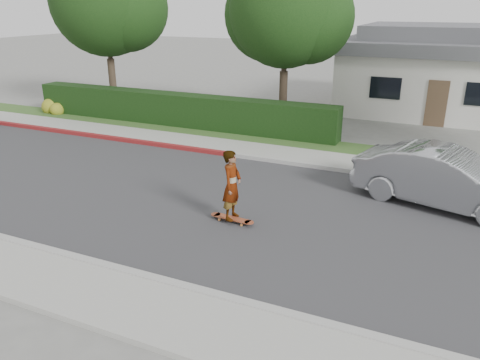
{
  "coord_description": "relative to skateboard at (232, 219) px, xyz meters",
  "views": [
    {
      "loc": [
        8.24,
        -10.8,
        5.32
      ],
      "look_at": [
        3.6,
        -0.42,
        1.0
      ],
      "focal_mm": 35.0,
      "sensor_mm": 36.0,
      "label": 1
    }
  ],
  "objects": [
    {
      "name": "skateboard",
      "position": [
        0.0,
        0.0,
        0.0
      ],
      "size": [
        1.25,
        0.34,
        0.11
      ],
      "rotation": [
        0.0,
        0.0,
        -0.08
      ],
      "color": "#BF7134",
      "rests_on": "ground"
    },
    {
      "name": "planting_strip",
      "position": [
        -3.6,
        7.52,
        -0.06
      ],
      "size": [
        60.0,
        1.6,
        0.1
      ],
      "primitive_type": "cube",
      "color": "#2D4C1E",
      "rests_on": "ground"
    },
    {
      "name": "tree_center",
      "position": [
        -2.12,
        10.11,
        4.8
      ],
      "size": [
        5.66,
        4.84,
        7.44
      ],
      "color": "#33261C",
      "rests_on": "ground"
    },
    {
      "name": "hedge",
      "position": [
        -6.6,
        8.12,
        0.64
      ],
      "size": [
        15.0,
        1.0,
        1.5
      ],
      "primitive_type": "cube",
      "color": "black",
      "rests_on": "ground"
    },
    {
      "name": "curb_far",
      "position": [
        -3.6,
        5.02,
        -0.03
      ],
      "size": [
        60.0,
        0.2,
        0.15
      ],
      "primitive_type": "cube",
      "color": "#9E9E99",
      "rests_on": "ground"
    },
    {
      "name": "sidewalk_far",
      "position": [
        -3.6,
        5.92,
        -0.05
      ],
      "size": [
        60.0,
        1.6,
        0.12
      ],
      "primitive_type": "cube",
      "color": "gray",
      "rests_on": "ground"
    },
    {
      "name": "tree_left",
      "position": [
        -11.12,
        9.61,
        5.16
      ],
      "size": [
        5.99,
        5.21,
        8.0
      ],
      "color": "#33261C",
      "rests_on": "ground"
    },
    {
      "name": "curb_red_section",
      "position": [
        -8.6,
        5.02,
        -0.03
      ],
      "size": [
        12.0,
        0.21,
        0.15
      ],
      "primitive_type": "cube",
      "color": "maroon",
      "rests_on": "ground"
    },
    {
      "name": "road",
      "position": [
        -3.6,
        0.92,
        -0.1
      ],
      "size": [
        60.0,
        8.0,
        0.01
      ],
      "primitive_type": "cube",
      "color": "#2D2D30",
      "rests_on": "ground"
    },
    {
      "name": "house",
      "position": [
        4.4,
        16.91,
        1.99
      ],
      "size": [
        10.6,
        8.6,
        4.3
      ],
      "color": "beige",
      "rests_on": "ground"
    },
    {
      "name": "skateboarder",
      "position": [
        0.0,
        0.0,
        0.93
      ],
      "size": [
        0.44,
        0.67,
        1.82
      ],
      "primitive_type": "imported",
      "rotation": [
        0.0,
        0.0,
        1.58
      ],
      "color": "white",
      "rests_on": "skateboard"
    },
    {
      "name": "car_silver",
      "position": [
        4.9,
        3.38,
        0.7
      ],
      "size": [
        5.16,
        2.88,
        1.61
      ],
      "primitive_type": "imported",
      "rotation": [
        0.0,
        0.0,
        1.32
      ],
      "color": "#A5A7AC",
      "rests_on": "ground"
    },
    {
      "name": "curb_near",
      "position": [
        -3.6,
        -3.18,
        -0.03
      ],
      "size": [
        60.0,
        0.2,
        0.15
      ],
      "primitive_type": "cube",
      "color": "#9E9E99",
      "rests_on": "ground"
    },
    {
      "name": "ground",
      "position": [
        -3.6,
        0.92,
        -0.11
      ],
      "size": [
        120.0,
        120.0,
        0.0
      ],
      "primitive_type": "plane",
      "color": "slate",
      "rests_on": "ground"
    },
    {
      "name": "flowering_shrub",
      "position": [
        -13.61,
        7.65,
        0.23
      ],
      "size": [
        1.4,
        1.0,
        0.9
      ],
      "color": "#2D4C19",
      "rests_on": "ground"
    }
  ]
}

